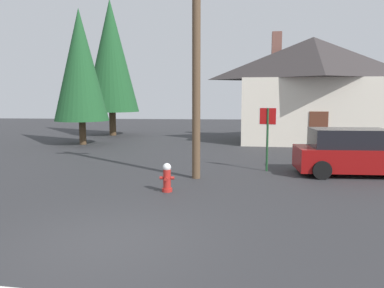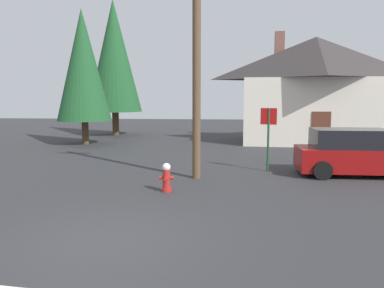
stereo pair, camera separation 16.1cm
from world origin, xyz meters
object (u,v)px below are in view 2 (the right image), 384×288
Objects in this scene: stop_sign_far at (269,127)px; parked_car at (356,153)px; pine_tree_mid_left at (83,65)px; pine_tree_tall_left at (114,56)px; utility_pole at (197,55)px; fire_hydrant at (166,178)px; house at (314,88)px.

stop_sign_far reaches higher than parked_car.
pine_tree_tall_left is at bearing 87.02° from pine_tree_mid_left.
parked_car is (5.65, 0.99, -3.38)m from utility_pole.
fire_hydrant is at bearing -134.73° from stop_sign_far.
pine_tree_tall_left reaches higher than pine_tree_mid_left.
utility_pole is (0.75, 1.92, 3.75)m from fire_hydrant.
pine_tree_mid_left reaches higher than fire_hydrant.
pine_tree_tall_left is at bearing 127.12° from stop_sign_far.
fire_hydrant is 13.19m from pine_tree_mid_left.
pine_tree_mid_left is (-9.84, 7.32, 2.91)m from stop_sign_far.
pine_tree_tall_left is at bearing 116.35° from utility_pole.
stop_sign_far is at bearing -111.78° from house.
stop_sign_far is 0.56× the size of parked_car.
utility_pole is at bearing -63.65° from pine_tree_tall_left.
house is at bearing 68.22° from stop_sign_far.
fire_hydrant is 0.11× the size of utility_pole.
house is 0.99× the size of pine_tree_tall_left.
stop_sign_far is 0.31× the size of pine_tree_mid_left.
utility_pole is 3.33× the size of stop_sign_far.
pine_tree_mid_left reaches higher than stop_sign_far.
pine_tree_tall_left reaches higher than house.
pine_tree_mid_left reaches higher than house.
pine_tree_mid_left is at bearing 148.93° from parked_car.
pine_tree_tall_left is 5.43m from pine_tree_mid_left.
house is 1.21× the size of pine_tree_mid_left.
pine_tree_mid_left is at bearing 121.34° from fire_hydrant.
parked_car is at bearing 24.46° from fire_hydrant.
pine_tree_tall_left is (-13.37, 3.10, 2.35)m from house.
pine_tree_tall_left reaches higher than stop_sign_far.
utility_pole reaches higher than pine_tree_mid_left.
parked_car is 15.53m from pine_tree_mid_left.
house is 13.89m from pine_tree_mid_left.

